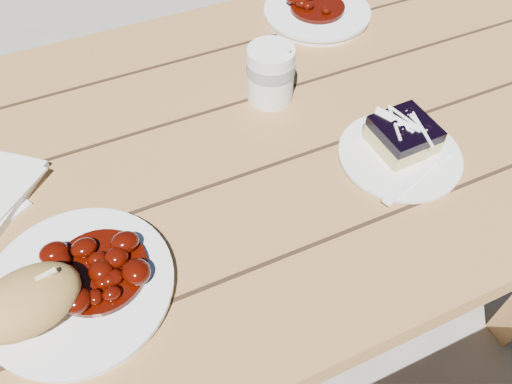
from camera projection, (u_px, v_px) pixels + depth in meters
name	position (u px, v px, depth m)	size (l,w,h in m)	color
ground	(171.00, 356.00, 1.36)	(60.00, 60.00, 0.00)	gray
picnic_table	(128.00, 237.00, 0.90)	(2.00, 1.55, 0.75)	brown
main_plate	(79.00, 288.00, 0.65)	(0.24, 0.24, 0.02)	white
goulash_stew	(96.00, 265.00, 0.64)	(0.13, 0.13, 0.04)	#3C0802
bread_roll	(27.00, 302.00, 0.59)	(0.13, 0.09, 0.07)	#AC8342
dessert_plate	(399.00, 156.00, 0.80)	(0.19, 0.19, 0.01)	white
blueberry_cake	(403.00, 135.00, 0.79)	(0.09, 0.09, 0.05)	#DCC578
fork_dessert	(410.00, 181.00, 0.76)	(0.03, 0.16, 0.01)	white
coffee_cup	(271.00, 74.00, 0.86)	(0.08, 0.08, 0.10)	white
second_plate	(317.00, 13.00, 1.06)	(0.22, 0.22, 0.02)	white
second_stew	(318.00, 0.00, 1.03)	(0.12, 0.12, 0.04)	#3C0802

